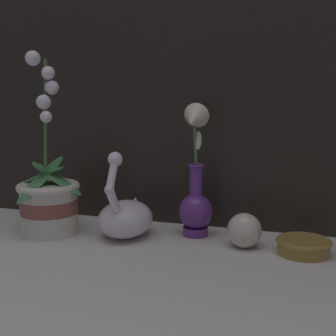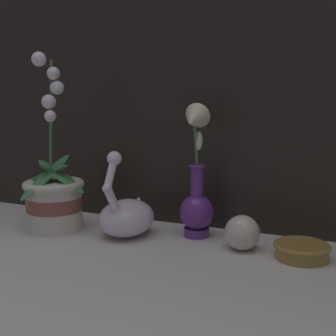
{
  "view_description": "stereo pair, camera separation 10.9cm",
  "coord_description": "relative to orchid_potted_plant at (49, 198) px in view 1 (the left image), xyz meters",
  "views": [
    {
      "loc": [
        0.31,
        -0.9,
        0.35
      ],
      "look_at": [
        -0.01,
        0.13,
        0.17
      ],
      "focal_mm": 50.0,
      "sensor_mm": 36.0,
      "label": 1
    },
    {
      "loc": [
        0.42,
        -0.87,
        0.35
      ],
      "look_at": [
        -0.01,
        0.13,
        0.17
      ],
      "focal_mm": 50.0,
      "sensor_mm": 36.0,
      "label": 2
    }
  ],
  "objects": [
    {
      "name": "amber_dish",
      "position": [
        0.61,
        0.03,
        -0.07
      ],
      "size": [
        0.12,
        0.12,
        0.03
      ],
      "color": "olive",
      "rests_on": "ground_plane"
    },
    {
      "name": "blue_vase",
      "position": [
        0.35,
        0.09,
        0.03
      ],
      "size": [
        0.08,
        0.11,
        0.32
      ],
      "color": "#602D7F",
      "rests_on": "ground_plane"
    },
    {
      "name": "ground_plane",
      "position": [
        0.3,
        -0.08,
        -0.09
      ],
      "size": [
        2.8,
        2.8,
        0.0
      ],
      "primitive_type": "plane",
      "color": "beige"
    },
    {
      "name": "glass_sphere",
      "position": [
        0.48,
        0.04,
        -0.05
      ],
      "size": [
        0.08,
        0.08,
        0.08
      ],
      "color": "beige",
      "rests_on": "ground_plane"
    },
    {
      "name": "swan_figurine",
      "position": [
        0.19,
        0.03,
        -0.04
      ],
      "size": [
        0.13,
        0.2,
        0.22
      ],
      "color": "white",
      "rests_on": "ground_plane"
    },
    {
      "name": "orchid_potted_plant",
      "position": [
        0.0,
        0.0,
        0.0
      ],
      "size": [
        0.2,
        0.21,
        0.44
      ],
      "color": "beige",
      "rests_on": "ground_plane"
    }
  ]
}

